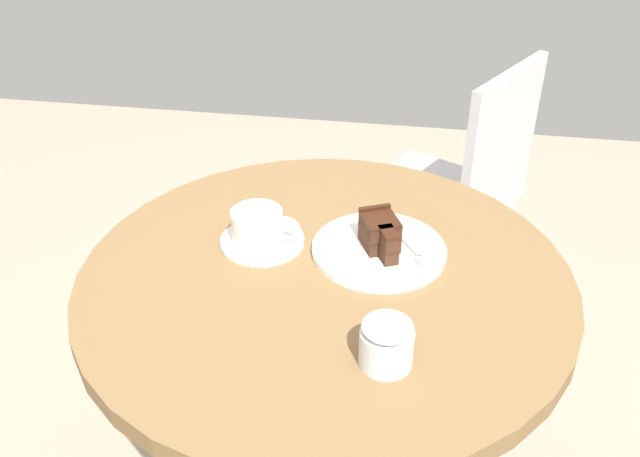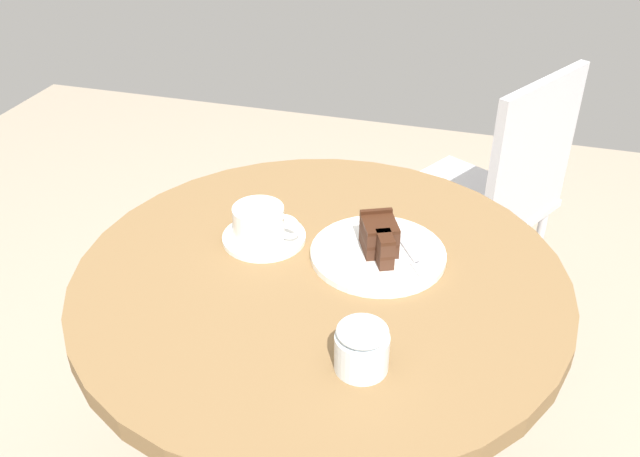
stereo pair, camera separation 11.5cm
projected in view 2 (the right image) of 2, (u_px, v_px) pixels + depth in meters
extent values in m
cylinder|color=brown|center=(320.00, 280.00, 1.13)|extent=(0.82, 0.82, 0.03)
cylinder|color=#B7B7BC|center=(320.00, 422.00, 1.31)|extent=(0.07, 0.07, 0.66)
cylinder|color=white|center=(264.00, 237.00, 1.19)|extent=(0.15, 0.15, 0.01)
cylinder|color=white|center=(259.00, 222.00, 1.17)|extent=(0.09, 0.09, 0.06)
cylinder|color=#D6B789|center=(258.00, 208.00, 1.15)|extent=(0.08, 0.08, 0.00)
torus|color=white|center=(287.00, 227.00, 1.16)|extent=(0.05, 0.01, 0.05)
cube|color=#B7B7BC|center=(245.00, 232.00, 1.20)|extent=(0.01, 0.09, 0.00)
ellipsoid|color=#B7B7BC|center=(254.00, 216.00, 1.24)|extent=(0.02, 0.02, 0.00)
cylinder|color=white|center=(378.00, 254.00, 1.15)|extent=(0.23, 0.23, 0.01)
cube|color=#422619|center=(379.00, 244.00, 1.14)|extent=(0.08, 0.08, 0.02)
cube|color=#422619|center=(384.00, 258.00, 1.11)|extent=(0.04, 0.05, 0.02)
cube|color=#381C0F|center=(379.00, 237.00, 1.13)|extent=(0.08, 0.08, 0.01)
cube|color=#381C0F|center=(385.00, 251.00, 1.10)|extent=(0.04, 0.05, 0.01)
cube|color=#422619|center=(379.00, 230.00, 1.13)|extent=(0.08, 0.08, 0.02)
cube|color=#422619|center=(385.00, 244.00, 1.09)|extent=(0.04, 0.05, 0.02)
cube|color=#381C0F|center=(380.00, 223.00, 1.12)|extent=(0.08, 0.08, 0.01)
cube|color=#381C0F|center=(385.00, 237.00, 1.09)|extent=(0.04, 0.05, 0.01)
cube|color=#381C0F|center=(376.00, 225.00, 1.16)|extent=(0.05, 0.03, 0.06)
cube|color=#B7B7BC|center=(404.00, 245.00, 1.15)|extent=(0.07, 0.10, 0.00)
cube|color=#B7B7BC|center=(421.00, 269.00, 1.10)|extent=(0.04, 0.04, 0.00)
cube|color=silver|center=(382.00, 259.00, 1.14)|extent=(0.17, 0.17, 0.00)
cube|color=silver|center=(384.00, 264.00, 1.13)|extent=(0.16, 0.16, 0.00)
cylinder|color=#BCBCC1|center=(444.00, 225.00, 2.18)|extent=(0.02, 0.02, 0.41)
cylinder|color=#BCBCC1|center=(378.00, 266.00, 1.98)|extent=(0.02, 0.02, 0.41)
cylinder|color=#BCBCC1|center=(533.00, 267.00, 1.98)|extent=(0.02, 0.02, 0.41)
cylinder|color=#BCBCC1|center=(469.00, 317.00, 1.79)|extent=(0.02, 0.02, 0.41)
cube|color=#BCBCC1|center=(464.00, 203.00, 1.87)|extent=(0.52, 0.52, 0.02)
cube|color=#BCBCC1|center=(533.00, 156.00, 1.65)|extent=(0.20, 0.33, 0.39)
cylinder|color=silver|center=(362.00, 352.00, 0.91)|extent=(0.07, 0.07, 0.06)
ellipsoid|color=silver|center=(363.00, 331.00, 0.89)|extent=(0.07, 0.07, 0.02)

